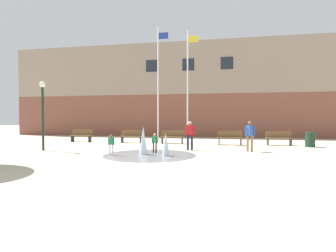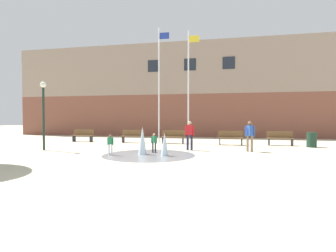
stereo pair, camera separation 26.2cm
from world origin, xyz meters
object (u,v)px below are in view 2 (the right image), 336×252
object	(u,v)px
teen_by_trashcan	(250,134)
adult_watching	(190,133)
park_bench_far_right	(280,138)
lamp_post_left_lane	(43,105)
flagpole_left	(159,82)
trash_can	(312,140)
park_bench_under_left_flagpole	(133,136)
park_bench_far_left	(83,135)
child_with_pink_shirt	(154,141)
park_bench_under_right_flagpole	(173,137)
flagpole_right	(189,83)
child_in_fountain	(110,143)
park_bench_near_trashcan	(231,138)

from	to	relation	value
teen_by_trashcan	adult_watching	xyz separation A→B (m)	(-3.16, 0.00, 0.00)
park_bench_far_right	lamp_post_left_lane	size ratio (longest dim) A/B	0.43
flagpole_left	trash_can	distance (m)	10.57
park_bench_under_left_flagpole	teen_by_trashcan	bearing A→B (deg)	-25.23
park_bench_far_left	teen_by_trashcan	bearing A→B (deg)	-17.42
park_bench_far_left	child_with_pink_shirt	xyz separation A→B (m)	(6.84, -5.10, 0.10)
teen_by_trashcan	trash_can	world-z (taller)	teen_by_trashcan
park_bench_far_left	lamp_post_left_lane	world-z (taller)	lamp_post_left_lane
child_with_pink_shirt	adult_watching	bearing A→B (deg)	92.37
park_bench_under_left_flagpole	adult_watching	bearing A→B (deg)	-38.59
adult_watching	flagpole_left	size ratio (longest dim) A/B	0.19
park_bench_under_right_flagpole	flagpole_right	size ratio (longest dim) A/B	0.20
park_bench_far_left	flagpole_left	world-z (taller)	flagpole_left
park_bench_far_right	teen_by_trashcan	bearing A→B (deg)	-121.46
child_in_fountain	adult_watching	size ratio (longest dim) A/B	0.62
park_bench_far_left	lamp_post_left_lane	xyz separation A→B (m)	(0.66, -5.28, 1.97)
park_bench_under_left_flagpole	park_bench_near_trashcan	distance (m)	6.85
park_bench_far_right	child_with_pink_shirt	size ratio (longest dim) A/B	1.62
flagpole_right	lamp_post_left_lane	distance (m)	9.40
park_bench_far_left	park_bench_far_right	distance (m)	13.87
park_bench_near_trashcan	park_bench_far_right	world-z (taller)	same
park_bench_under_left_flagpole	park_bench_under_right_flagpole	size ratio (longest dim) A/B	1.00
park_bench_near_trashcan	flagpole_left	distance (m)	6.37
park_bench_far_right	child_in_fountain	xyz separation A→B (m)	(-8.83, -6.42, 0.10)
adult_watching	child_with_pink_shirt	bearing A→B (deg)	43.83
park_bench_under_left_flagpole	child_with_pink_shirt	size ratio (longest dim) A/B	1.62
lamp_post_left_lane	trash_can	world-z (taller)	lamp_post_left_lane
park_bench_far_left	trash_can	world-z (taller)	park_bench_far_left
park_bench_under_right_flagpole	lamp_post_left_lane	bearing A→B (deg)	-140.15
park_bench_far_left	adult_watching	world-z (taller)	adult_watching
park_bench_far_right	lamp_post_left_lane	distance (m)	14.37
park_bench_far_left	child_with_pink_shirt	size ratio (longest dim) A/B	1.62
park_bench_near_trashcan	flagpole_right	size ratio (longest dim) A/B	0.20
park_bench_far_left	child_with_pink_shirt	distance (m)	8.53
park_bench_near_trashcan	child_in_fountain	world-z (taller)	child_in_fountain
teen_by_trashcan	child_in_fountain	xyz separation A→B (m)	(-6.58, -2.74, -0.35)
park_bench_under_right_flagpole	park_bench_near_trashcan	distance (m)	3.88
park_bench_under_left_flagpole	adult_watching	size ratio (longest dim) A/B	1.01
park_bench_far_left	trash_can	xyz separation A→B (m)	(15.51, -0.69, -0.03)
adult_watching	flagpole_right	xyz separation A→B (m)	(-0.57, 4.11, 3.26)
adult_watching	trash_can	distance (m)	7.66
park_bench_near_trashcan	park_bench_under_right_flagpole	bearing A→B (deg)	178.06
child_with_pink_shirt	trash_can	distance (m)	9.73
child_with_pink_shirt	trash_can	size ratio (longest dim) A/B	1.10
child_with_pink_shirt	flagpole_left	distance (m)	6.82
park_bench_under_left_flagpole	park_bench_under_right_flagpole	bearing A→B (deg)	-1.30
adult_watching	flagpole_left	distance (m)	6.00
child_in_fountain	flagpole_right	world-z (taller)	flagpole_right
teen_by_trashcan	flagpole_right	bearing A→B (deg)	-162.12
park_bench_under_right_flagpole	flagpole_left	distance (m)	4.09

